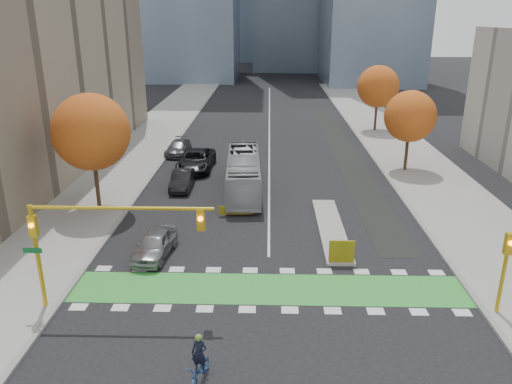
# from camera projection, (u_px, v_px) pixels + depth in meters

# --- Properties ---
(ground) EXTENTS (300.00, 300.00, 0.00)m
(ground) POSITION_uv_depth(u_px,v_px,m) (269.00, 305.00, 23.74)
(ground) COLOR black
(ground) RESTS_ON ground
(sidewalk_west) EXTENTS (7.00, 120.00, 0.15)m
(sidewalk_west) POSITION_uv_depth(u_px,v_px,m) (112.00, 175.00, 42.89)
(sidewalk_west) COLOR gray
(sidewalk_west) RESTS_ON ground
(sidewalk_east) EXTENTS (7.00, 120.00, 0.15)m
(sidewalk_east) POSITION_uv_depth(u_px,v_px,m) (428.00, 177.00, 42.22)
(sidewalk_east) COLOR gray
(sidewalk_east) RESTS_ON ground
(curb_west) EXTENTS (0.30, 120.00, 0.16)m
(curb_west) POSITION_uv_depth(u_px,v_px,m) (153.00, 175.00, 42.80)
(curb_west) COLOR gray
(curb_west) RESTS_ON ground
(curb_east) EXTENTS (0.30, 120.00, 0.16)m
(curb_east) POSITION_uv_depth(u_px,v_px,m) (387.00, 177.00, 42.30)
(curb_east) COLOR gray
(curb_east) RESTS_ON ground
(bike_crossing) EXTENTS (20.00, 3.00, 0.01)m
(bike_crossing) POSITION_uv_depth(u_px,v_px,m) (269.00, 289.00, 25.15)
(bike_crossing) COLOR green
(bike_crossing) RESTS_ON ground
(centre_line) EXTENTS (0.15, 70.00, 0.01)m
(centre_line) POSITION_uv_depth(u_px,v_px,m) (269.00, 127.00, 61.41)
(centre_line) COLOR silver
(centre_line) RESTS_ON ground
(bike_lane_paint) EXTENTS (2.50, 50.00, 0.01)m
(bike_lane_paint) POSITION_uv_depth(u_px,v_px,m) (341.00, 148.00, 51.81)
(bike_lane_paint) COLOR black
(bike_lane_paint) RESTS_ON ground
(median_island) EXTENTS (1.60, 10.00, 0.16)m
(median_island) POSITION_uv_depth(u_px,v_px,m) (331.00, 228.00, 32.09)
(median_island) COLOR gray
(median_island) RESTS_ON ground
(hazard_board) EXTENTS (1.40, 0.12, 1.30)m
(hazard_board) POSITION_uv_depth(u_px,v_px,m) (342.00, 252.00, 27.33)
(hazard_board) COLOR yellow
(hazard_board) RESTS_ON median_island
(tree_west) EXTENTS (5.20, 5.20, 8.22)m
(tree_west) POSITION_uv_depth(u_px,v_px,m) (91.00, 132.00, 33.46)
(tree_west) COLOR #332114
(tree_west) RESTS_ON ground
(tree_east_near) EXTENTS (4.40, 4.40, 7.08)m
(tree_east_near) POSITION_uv_depth(u_px,v_px,m) (410.00, 116.00, 42.53)
(tree_east_near) COLOR #332114
(tree_east_near) RESTS_ON ground
(tree_east_far) EXTENTS (4.80, 4.80, 7.65)m
(tree_east_far) POSITION_uv_depth(u_px,v_px,m) (378.00, 87.00, 57.46)
(tree_east_far) COLOR #332114
(tree_east_far) RESTS_ON ground
(traffic_signal_west) EXTENTS (8.53, 0.56, 5.20)m
(traffic_signal_west) POSITION_uv_depth(u_px,v_px,m) (91.00, 230.00, 22.10)
(traffic_signal_west) COLOR #BF9914
(traffic_signal_west) RESTS_ON ground
(traffic_signal_east) EXTENTS (0.35, 0.43, 4.10)m
(traffic_signal_east) POSITION_uv_depth(u_px,v_px,m) (506.00, 261.00, 22.09)
(traffic_signal_east) COLOR #BF9914
(traffic_signal_east) RESTS_ON ground
(cyclist) EXTENTS (1.04, 1.95, 2.14)m
(cyclist) POSITION_uv_depth(u_px,v_px,m) (200.00, 367.00, 18.52)
(cyclist) COLOR #1F4A92
(cyclist) RESTS_ON ground
(bus) EXTENTS (2.99, 10.68, 2.95)m
(bus) POSITION_uv_depth(u_px,v_px,m) (243.00, 174.00, 38.49)
(bus) COLOR #A8AEB0
(bus) RESTS_ON ground
(parked_car_a) EXTENTS (2.20, 4.45, 1.46)m
(parked_car_a) POSITION_uv_depth(u_px,v_px,m) (155.00, 244.00, 28.37)
(parked_car_a) COLOR gray
(parked_car_a) RESTS_ON ground
(parked_car_b) EXTENTS (1.60, 4.39, 1.44)m
(parked_car_b) POSITION_uv_depth(u_px,v_px,m) (182.00, 180.00, 39.47)
(parked_car_b) COLOR black
(parked_car_b) RESTS_ON ground
(parked_car_c) EXTENTS (2.26, 4.81, 1.36)m
(parked_car_c) POSITION_uv_depth(u_px,v_px,m) (178.00, 148.00, 49.17)
(parked_car_c) COLOR #505055
(parked_car_c) RESTS_ON ground
(parked_car_d) EXTENTS (3.06, 6.28, 1.72)m
(parked_car_d) POSITION_uv_depth(u_px,v_px,m) (196.00, 160.00, 44.34)
(parked_car_d) COLOR black
(parked_car_d) RESTS_ON ground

